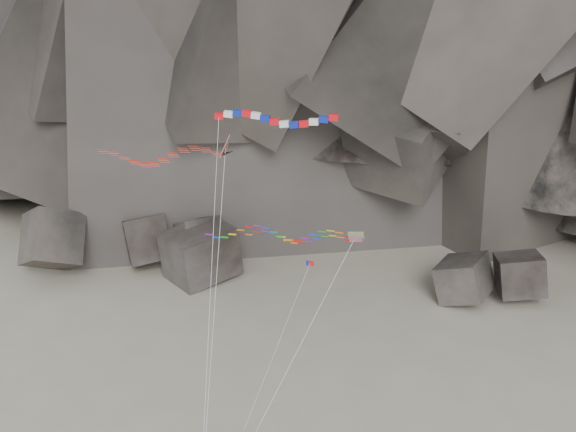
% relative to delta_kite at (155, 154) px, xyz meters
% --- Properties ---
extents(boulder_field, '(84.66, 18.84, 10.02)m').
position_rel_delta_kite_xyz_m(boulder_field, '(1.42, 31.31, -21.87)').
color(boulder_field, '#47423F').
rests_on(boulder_field, ground).
extents(delta_kite, '(10.51, 12.81, 24.92)m').
position_rel_delta_kite_xyz_m(delta_kite, '(0.00, 0.00, 0.00)').
color(delta_kite, red).
rests_on(delta_kite, ground).
extents(banner_kite, '(9.11, 15.46, 25.76)m').
position_rel_delta_kite_xyz_m(banner_kite, '(7.86, 3.51, 1.92)').
color(banner_kite, red).
rests_on(banner_kite, ground).
extents(parafoil_kite, '(12.30, 13.58, 17.72)m').
position_rel_delta_kite_xyz_m(parafoil_kite, '(8.22, 1.82, -6.08)').
color(parafoil_kite, '#D2BD0B').
rests_on(parafoil_kite, ground).
extents(pennant_kite, '(5.79, 10.55, 16.28)m').
position_rel_delta_kite_xyz_m(pennant_kite, '(10.21, -2.94, -10.14)').
color(pennant_kite, red).
rests_on(pennant_kite, ground).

